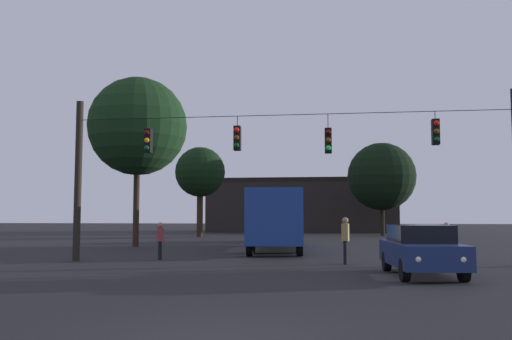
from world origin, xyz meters
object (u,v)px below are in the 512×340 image
object	(u,v)px
city_bus	(276,214)
car_near_right	(421,249)
pedestrian_crossing_center	(345,237)
tree_behind_building	(382,177)
tree_right_far	(138,127)
car_far_left	(274,230)
tree_left_silhouette	(200,172)
pedestrian_crossing_right	(160,239)
pedestrian_crossing_left	(447,241)

from	to	relation	value
city_bus	car_near_right	xyz separation A→B (m)	(5.47, -11.42, -1.07)
pedestrian_crossing_center	tree_behind_building	distance (m)	29.31
tree_behind_building	tree_right_far	distance (m)	24.71
car_far_left	tree_left_silhouette	distance (m)	11.29
tree_left_silhouette	tree_right_far	bearing A→B (deg)	-91.26
pedestrian_crossing_right	tree_left_silhouette	size ratio (longest dim) A/B	0.20
tree_behind_building	tree_right_far	bearing A→B (deg)	-129.66
city_bus	car_near_right	world-z (taller)	city_bus
city_bus	pedestrian_crossing_center	size ratio (longest dim) A/B	6.43
pedestrian_crossing_center	tree_right_far	size ratio (longest dim) A/B	0.18
pedestrian_crossing_right	tree_left_silhouette	distance (m)	23.82
pedestrian_crossing_center	city_bus	bearing A→B (deg)	113.06
tree_left_silhouette	pedestrian_crossing_left	bearing A→B (deg)	-58.19
car_far_left	pedestrian_crossing_left	bearing A→B (deg)	-64.46
tree_left_silhouette	tree_behind_building	size ratio (longest dim) A/B	0.91
city_bus	pedestrian_crossing_right	distance (m)	8.04
car_far_left	tree_behind_building	bearing A→B (deg)	55.57
car_near_right	city_bus	bearing A→B (deg)	115.59
car_near_right	car_far_left	world-z (taller)	same
car_near_right	pedestrian_crossing_left	bearing A→B (deg)	67.23
pedestrian_crossing_left	pedestrian_crossing_center	world-z (taller)	pedestrian_crossing_center
car_far_left	tree_behind_building	size ratio (longest dim) A/B	0.54
city_bus	car_near_right	distance (m)	12.71
city_bus	tree_right_far	bearing A→B (deg)	167.16
pedestrian_crossing_left	tree_left_silhouette	distance (m)	28.75
car_far_left	city_bus	bearing A→B (deg)	-83.49
pedestrian_crossing_center	tree_right_far	distance (m)	16.35
car_near_right	car_far_left	distance (m)	21.09
car_near_right	pedestrian_crossing_left	distance (m)	3.79
pedestrian_crossing_center	pedestrian_crossing_right	xyz separation A→B (m)	(-7.43, 0.99, -0.14)
pedestrian_crossing_center	tree_right_far	world-z (taller)	tree_right_far
pedestrian_crossing_right	tree_right_far	world-z (taller)	tree_right_far
car_far_left	tree_right_far	world-z (taller)	tree_right_far
city_bus	car_far_left	xyz separation A→B (m)	(-0.99, 8.65, -1.07)
car_far_left	pedestrian_crossing_center	world-z (taller)	pedestrian_crossing_center
city_bus	pedestrian_crossing_right	bearing A→B (deg)	-120.84
pedestrian_crossing_center	tree_left_silhouette	xyz separation A→B (m)	(-11.36, 24.03, 4.41)
tree_left_silhouette	tree_behind_building	xyz separation A→B (m)	(15.42, 4.68, -0.17)
pedestrian_crossing_center	car_near_right	bearing A→B (deg)	-59.25
tree_right_far	pedestrian_crossing_right	bearing A→B (deg)	-64.10
car_near_right	pedestrian_crossing_right	bearing A→B (deg)	154.44
car_far_left	pedestrian_crossing_center	xyz separation A→B (m)	(4.32, -16.49, 0.19)
pedestrian_crossing_right	tree_left_silhouette	world-z (taller)	tree_left_silhouette
tree_behind_building	tree_right_far	world-z (taller)	tree_right_far
car_near_right	pedestrian_crossing_right	size ratio (longest dim) A/B	2.92
pedestrian_crossing_left	tree_behind_building	distance (m)	29.14
car_near_right	tree_behind_building	world-z (taller)	tree_behind_building
pedestrian_crossing_center	pedestrian_crossing_right	distance (m)	7.49
pedestrian_crossing_left	pedestrian_crossing_center	distance (m)	3.60
car_near_right	tree_left_silhouette	bearing A→B (deg)	116.04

